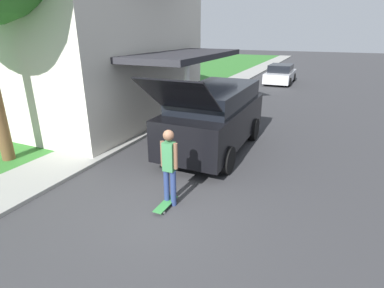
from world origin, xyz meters
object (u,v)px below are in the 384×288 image
object	(u,v)px
suv_parked	(215,116)
skateboarder	(169,164)
lawn_tree_far	(148,10)
car_down_street	(280,74)
skateboard	(166,204)

from	to	relation	value
suv_parked	skateboarder	size ratio (longest dim) A/B	3.14
lawn_tree_far	car_down_street	bearing A→B (deg)	67.23
lawn_tree_far	suv_parked	distance (m)	7.22
lawn_tree_far	skateboard	xyz separation A→B (m)	(5.14, -7.81, -4.54)
suv_parked	skateboard	xyz separation A→B (m)	(0.26, -3.79, -1.06)
lawn_tree_far	car_down_street	size ratio (longest dim) A/B	1.41
suv_parked	skateboard	size ratio (longest dim) A/B	7.14
skateboard	car_down_street	bearing A→B (deg)	91.53
lawn_tree_far	skateboarder	xyz separation A→B (m)	(5.17, -7.64, -3.62)
lawn_tree_far	car_down_street	xyz separation A→B (m)	(4.64, 11.05, -3.97)
lawn_tree_far	skateboarder	bearing A→B (deg)	-55.91
skateboarder	suv_parked	bearing A→B (deg)	94.58
lawn_tree_far	suv_parked	bearing A→B (deg)	-39.44
skateboarder	skateboard	xyz separation A→B (m)	(-0.03, -0.17, -0.93)
car_down_street	skateboarder	xyz separation A→B (m)	(0.54, -18.69, 0.35)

